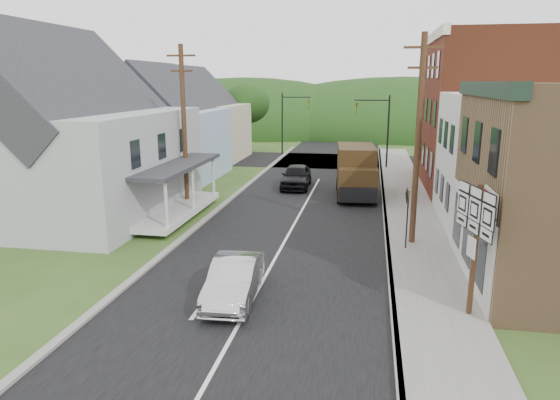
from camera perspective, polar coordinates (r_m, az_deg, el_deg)
The scene contains 24 objects.
ground at distance 19.86m, azimuth -0.92°, elevation -7.40°, with size 120.00×120.00×0.00m, color #2D4719.
road at distance 29.30m, azimuth 2.88°, elevation -0.56°, with size 9.00×90.00×0.02m, color black.
cross_road at distance 45.90m, azimuth 5.66°, elevation 4.47°, with size 60.00×9.00×0.02m, color black.
sidewalk_right at distance 27.21m, azimuth 14.74°, elevation -1.92°, with size 2.80×55.00×0.15m, color slate.
curb_right at distance 27.14m, azimuth 11.90°, elevation -1.80°, with size 0.20×55.00×0.15m, color slate.
curb_left at distance 28.36m, azimuth -7.01°, elevation -0.99°, with size 0.30×55.00×0.12m, color slate.
storefront_white at distance 27.10m, azimuth 26.69°, elevation 3.90°, with size 8.00×7.00×6.50m, color silver.
storefront_red at distance 36.10m, azimuth 22.85°, elevation 9.09°, with size 8.00×12.00×10.00m, color maroon.
house_gray at distance 28.95m, azimuth -22.60°, elevation 6.79°, with size 10.20×12.24×8.35m.
house_blue at distance 38.28m, azimuth -12.34°, elevation 8.04°, with size 7.14×8.16×7.28m.
house_cream at distance 46.85m, azimuth -8.68°, elevation 9.11°, with size 7.14×8.16×7.28m.
utility_pole_right at distance 21.93m, azimuth 15.50°, elevation 6.65°, with size 1.60×0.26×9.00m.
utility_pole_left at distance 28.20m, azimuth -10.91°, elevation 8.28°, with size 1.60×0.26×9.00m.
traffic_signal_right at distance 41.85m, azimuth 11.32°, elevation 8.60°, with size 2.87×0.20×6.00m.
traffic_signal_left at distance 49.46m, azimuth 1.06°, elevation 9.55°, with size 2.87×0.20×6.00m.
tree_left_b at distance 36.65m, azimuth -24.29°, elevation 8.83°, with size 4.80×4.80×6.94m.
tree_left_c at distance 44.42m, azimuth -20.73°, elevation 11.09°, with size 5.80×5.80×8.41m.
tree_left_d at distance 51.82m, azimuth -3.89°, elevation 10.94°, with size 4.80×4.80×6.94m.
forested_ridge at distance 73.64m, azimuth 7.50°, elevation 7.75°, with size 90.00×30.00×16.00m, color black.
silver_sedan at distance 16.68m, azimuth -5.26°, elevation -9.09°, with size 1.44×4.14×1.36m, color #B2B1B6.
dark_sedan at distance 33.90m, azimuth 1.86°, elevation 2.72°, with size 1.85×4.60×1.57m, color black.
delivery_van at distance 31.43m, azimuth 8.69°, elevation 3.22°, with size 2.73×5.78×3.14m.
route_sign_cluster at distance 15.72m, azimuth 21.34°, elevation -3.39°, with size 0.65×2.24×4.02m.
warning_sign at distance 21.52m, azimuth 14.33°, elevation -1.03°, with size 0.15×0.73×2.65m.
Camera 1 is at (3.63, -18.21, 7.03)m, focal length 32.00 mm.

